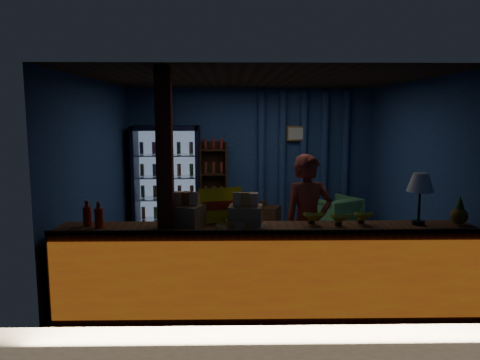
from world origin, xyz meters
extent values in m
plane|color=#515154|center=(0.00, 0.00, 0.00)|extent=(4.60, 4.60, 0.00)
plane|color=navy|center=(0.00, 2.20, 1.30)|extent=(4.60, 0.00, 4.60)
plane|color=navy|center=(0.00, -2.20, 1.30)|extent=(4.60, 0.00, 4.60)
plane|color=navy|center=(-2.30, 0.00, 1.30)|extent=(0.00, 4.40, 4.40)
plane|color=navy|center=(2.30, 0.00, 1.30)|extent=(0.00, 4.40, 4.40)
plane|color=#472D19|center=(0.00, 0.00, 2.60)|extent=(4.60, 4.60, 0.00)
cube|color=brown|center=(0.00, -1.90, 0.47)|extent=(4.40, 0.55, 0.95)
cube|color=#DF431A|center=(0.00, -2.19, 0.47)|extent=(4.35, 0.02, 0.81)
cube|color=#3D2313|center=(0.00, -2.17, 0.97)|extent=(4.40, 0.04, 0.04)
cube|color=maroon|center=(-1.05, -1.90, 1.30)|extent=(0.16, 0.16, 2.60)
cube|color=black|center=(-1.55, 2.12, 0.95)|extent=(1.20, 0.06, 1.90)
cube|color=black|center=(-2.12, 1.85, 0.95)|extent=(0.06, 0.60, 1.90)
cube|color=black|center=(-0.98, 1.85, 0.95)|extent=(0.06, 0.60, 1.90)
cube|color=black|center=(-1.55, 1.85, 1.86)|extent=(1.20, 0.60, 0.08)
cube|color=black|center=(-1.55, 1.85, 0.04)|extent=(1.20, 0.60, 0.08)
cube|color=#99B2D8|center=(-1.55, 2.07, 0.95)|extent=(1.08, 0.02, 1.74)
cube|color=white|center=(-1.55, 1.57, 0.95)|extent=(1.12, 0.02, 1.78)
cube|color=black|center=(-1.55, 1.55, 0.95)|extent=(0.05, 0.05, 1.80)
cube|color=silver|center=(-1.55, 1.85, 0.17)|extent=(1.08, 0.48, 0.02)
cylinder|color=#C4421C|center=(-2.00, 1.85, 0.30)|extent=(0.07, 0.07, 0.22)
cylinder|color=#1F5F17|center=(-1.77, 1.85, 0.30)|extent=(0.07, 0.07, 0.22)
cylinder|color=#945F16|center=(-1.55, 1.85, 0.30)|extent=(0.07, 0.07, 0.22)
cylinder|color=#191854|center=(-1.32, 1.85, 0.30)|extent=(0.07, 0.07, 0.22)
cylinder|color=maroon|center=(-1.10, 1.85, 0.30)|extent=(0.07, 0.07, 0.22)
cube|color=silver|center=(-1.55, 1.85, 0.57)|extent=(1.08, 0.48, 0.02)
cylinder|color=#1F5F17|center=(-2.00, 1.85, 0.70)|extent=(0.07, 0.07, 0.22)
cylinder|color=#945F16|center=(-1.77, 1.85, 0.70)|extent=(0.07, 0.07, 0.22)
cylinder|color=#191854|center=(-1.55, 1.85, 0.70)|extent=(0.07, 0.07, 0.22)
cylinder|color=maroon|center=(-1.32, 1.85, 0.70)|extent=(0.07, 0.07, 0.22)
cylinder|color=#C4421C|center=(-1.10, 1.85, 0.70)|extent=(0.07, 0.07, 0.22)
cube|color=silver|center=(-1.55, 1.85, 0.97)|extent=(1.08, 0.48, 0.02)
cylinder|color=#945F16|center=(-2.00, 1.85, 1.10)|extent=(0.07, 0.07, 0.22)
cylinder|color=#191854|center=(-1.77, 1.85, 1.10)|extent=(0.07, 0.07, 0.22)
cylinder|color=maroon|center=(-1.55, 1.85, 1.10)|extent=(0.07, 0.07, 0.22)
cylinder|color=#C4421C|center=(-1.32, 1.85, 1.10)|extent=(0.07, 0.07, 0.22)
cylinder|color=#1F5F17|center=(-1.10, 1.85, 1.10)|extent=(0.07, 0.07, 0.22)
cube|color=silver|center=(-1.55, 1.85, 1.37)|extent=(1.08, 0.48, 0.02)
cylinder|color=#191854|center=(-2.00, 1.85, 1.50)|extent=(0.07, 0.07, 0.22)
cylinder|color=maroon|center=(-1.77, 1.85, 1.50)|extent=(0.07, 0.07, 0.22)
cylinder|color=#C4421C|center=(-1.55, 1.85, 1.50)|extent=(0.07, 0.07, 0.22)
cylinder|color=#1F5F17|center=(-1.32, 1.85, 1.50)|extent=(0.07, 0.07, 0.22)
cylinder|color=#945F16|center=(-1.10, 1.85, 1.50)|extent=(0.07, 0.07, 0.22)
cube|color=#3D2313|center=(-0.70, 2.15, 0.80)|extent=(0.50, 0.02, 1.60)
cube|color=#3D2313|center=(-0.93, 2.02, 0.80)|extent=(0.03, 0.28, 1.60)
cube|color=#3D2313|center=(-0.46, 2.02, 0.80)|extent=(0.03, 0.28, 1.60)
cube|color=#3D2313|center=(-0.70, 2.02, 0.10)|extent=(0.46, 0.26, 0.02)
cube|color=#3D2313|center=(-0.70, 2.02, 0.55)|extent=(0.46, 0.26, 0.02)
cube|color=#3D2313|center=(-0.70, 2.02, 1.00)|extent=(0.46, 0.26, 0.02)
cube|color=#3D2313|center=(-0.70, 2.02, 1.45)|extent=(0.46, 0.26, 0.02)
cylinder|color=navy|center=(0.20, 2.14, 1.30)|extent=(0.14, 0.14, 2.50)
cylinder|color=navy|center=(0.60, 2.14, 1.30)|extent=(0.14, 0.14, 2.50)
cylinder|color=navy|center=(1.00, 2.14, 1.30)|extent=(0.14, 0.14, 2.50)
cylinder|color=navy|center=(1.40, 2.14, 1.30)|extent=(0.14, 0.14, 2.50)
cylinder|color=navy|center=(1.80, 2.14, 1.30)|extent=(0.14, 0.14, 2.50)
cube|color=#C98832|center=(0.85, 2.10, 1.75)|extent=(0.36, 0.03, 0.28)
cube|color=silver|center=(0.85, 2.08, 1.75)|extent=(0.30, 0.01, 0.22)
imported|color=maroon|center=(0.54, -1.27, 0.83)|extent=(0.68, 0.53, 1.66)
imported|color=#4E9D55|center=(1.47, 1.42, 0.33)|extent=(0.99, 0.99, 0.67)
cube|color=#3D2313|center=(0.20, 1.43, 0.25)|extent=(0.65, 0.56, 0.50)
cylinder|color=#3D2313|center=(0.20, 1.43, 0.55)|extent=(0.10, 0.10, 0.10)
cube|color=#FFF60D|center=(-0.49, -1.68, 1.14)|extent=(0.48, 0.23, 0.38)
cube|color=red|center=(-0.49, -1.70, 1.14)|extent=(0.39, 0.14, 0.10)
cylinder|color=red|center=(-1.89, -1.82, 1.05)|extent=(0.09, 0.09, 0.20)
cylinder|color=red|center=(-1.89, -1.82, 1.19)|extent=(0.04, 0.04, 0.08)
cylinder|color=white|center=(-1.89, -1.82, 1.22)|extent=(0.04, 0.04, 0.02)
cylinder|color=red|center=(-1.75, -1.90, 1.05)|extent=(0.09, 0.09, 0.20)
cylinder|color=red|center=(-1.75, -1.90, 1.19)|extent=(0.04, 0.04, 0.08)
cylinder|color=white|center=(-1.75, -1.90, 1.22)|extent=(0.04, 0.04, 0.02)
cube|color=#A77F51|center=(-0.22, -1.88, 1.06)|extent=(0.38, 0.33, 0.22)
cube|color=orange|center=(-0.31, -1.87, 1.24)|extent=(0.10, 0.07, 0.14)
cube|color=orange|center=(-0.22, -1.88, 1.24)|extent=(0.10, 0.07, 0.14)
cube|color=orange|center=(-0.14, -1.89, 1.24)|extent=(0.10, 0.07, 0.14)
cube|color=#A77F51|center=(-0.85, -1.82, 1.06)|extent=(0.42, 0.39, 0.22)
cube|color=orange|center=(-0.93, -1.78, 1.24)|extent=(0.11, 0.09, 0.14)
cube|color=orange|center=(-0.85, -1.82, 1.24)|extent=(0.11, 0.09, 0.14)
cube|color=orange|center=(-0.77, -1.85, 1.24)|extent=(0.11, 0.09, 0.14)
cylinder|color=silver|center=(-0.28, -1.92, 0.96)|extent=(0.51, 0.51, 0.03)
cube|color=orange|center=(-0.18, -1.92, 1.01)|extent=(0.11, 0.08, 0.06)
cube|color=orange|center=(-0.21, -1.85, 1.01)|extent=(0.13, 0.13, 0.06)
cube|color=orange|center=(-0.28, -1.82, 1.01)|extent=(0.08, 0.11, 0.06)
cube|color=orange|center=(-0.35, -1.85, 1.01)|extent=(0.13, 0.13, 0.06)
cube|color=orange|center=(-0.38, -1.92, 1.01)|extent=(0.11, 0.08, 0.06)
cube|color=orange|center=(-0.35, -1.99, 1.01)|extent=(0.13, 0.13, 0.06)
cube|color=orange|center=(-0.28, -2.02, 1.01)|extent=(0.08, 0.11, 0.06)
cube|color=orange|center=(-0.21, -1.99, 1.01)|extent=(0.13, 0.13, 0.06)
cylinder|color=black|center=(1.63, -1.83, 0.97)|extent=(0.13, 0.13, 0.04)
cylinder|color=black|center=(1.63, -1.83, 1.17)|extent=(0.03, 0.03, 0.39)
cone|color=white|center=(1.63, -1.83, 1.41)|extent=(0.28, 0.28, 0.20)
sphere|color=#845F18|center=(2.05, -1.86, 1.05)|extent=(0.18, 0.18, 0.18)
cone|color=#24581E|center=(2.05, -1.86, 1.20)|extent=(0.10, 0.10, 0.14)
camera|label=1|loc=(-0.37, -6.67, 2.13)|focal=35.00mm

